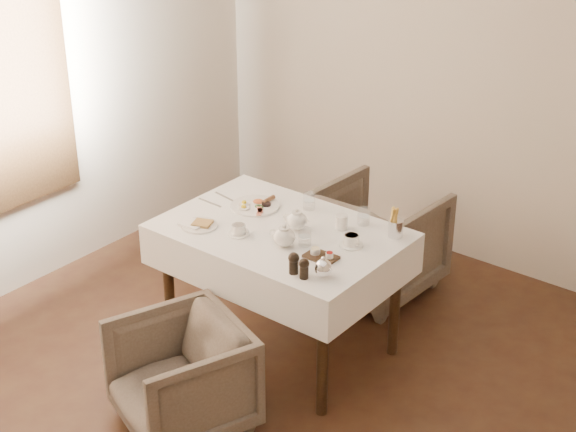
% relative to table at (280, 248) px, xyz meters
% --- Properties ---
extents(table, '(1.28, 0.88, 0.75)m').
position_rel_table_xyz_m(table, '(0.00, 0.00, 0.00)').
color(table, black).
rests_on(table, ground).
extents(armchair_near, '(0.78, 0.79, 0.56)m').
position_rel_table_xyz_m(armchair_near, '(0.04, -0.83, -0.36)').
color(armchair_near, '#4D4238').
rests_on(armchair_near, ground).
extents(armchair_far, '(0.76, 0.78, 0.67)m').
position_rel_table_xyz_m(armchair_far, '(0.05, 0.88, -0.30)').
color(armchair_far, '#4D4238').
rests_on(armchair_far, ground).
extents(breakfast_plate, '(0.28, 0.28, 0.03)m').
position_rel_table_xyz_m(breakfast_plate, '(-0.29, 0.13, 0.13)').
color(breakfast_plate, white).
rests_on(breakfast_plate, table).
extents(side_plate, '(0.20, 0.20, 0.02)m').
position_rel_table_xyz_m(side_plate, '(-0.37, -0.25, 0.13)').
color(side_plate, white).
rests_on(side_plate, table).
extents(teapot_centre, '(0.18, 0.15, 0.12)m').
position_rel_table_xyz_m(teapot_centre, '(0.07, 0.05, 0.18)').
color(teapot_centre, white).
rests_on(teapot_centre, table).
extents(teapot_front, '(0.18, 0.15, 0.13)m').
position_rel_table_xyz_m(teapot_front, '(0.14, -0.14, 0.18)').
color(teapot_front, white).
rests_on(teapot_front, table).
extents(creamer, '(0.08, 0.08, 0.08)m').
position_rel_table_xyz_m(creamer, '(0.25, 0.21, 0.16)').
color(creamer, white).
rests_on(creamer, table).
extents(teacup_near, '(0.12, 0.12, 0.06)m').
position_rel_table_xyz_m(teacup_near, '(-0.14, -0.18, 0.14)').
color(teacup_near, white).
rests_on(teacup_near, table).
extents(teacup_far, '(0.13, 0.13, 0.06)m').
position_rel_table_xyz_m(teacup_far, '(0.41, 0.08, 0.14)').
color(teacup_far, white).
rests_on(teacup_far, table).
extents(glass_left, '(0.08, 0.08, 0.10)m').
position_rel_table_xyz_m(glass_left, '(-0.03, 0.30, 0.16)').
color(glass_left, silver).
rests_on(glass_left, table).
extents(glass_mid, '(0.07, 0.07, 0.09)m').
position_rel_table_xyz_m(glass_mid, '(0.21, -0.06, 0.16)').
color(glass_mid, silver).
rests_on(glass_mid, table).
extents(glass_right, '(0.09, 0.09, 0.09)m').
position_rel_table_xyz_m(glass_right, '(0.32, 0.33, 0.16)').
color(glass_right, silver).
rests_on(glass_right, table).
extents(condiment_board, '(0.17, 0.11, 0.04)m').
position_rel_table_xyz_m(condiment_board, '(0.36, -0.12, 0.13)').
color(condiment_board, black).
rests_on(condiment_board, table).
extents(pepper_mill_left, '(0.07, 0.07, 0.11)m').
position_rel_table_xyz_m(pepper_mill_left, '(0.35, -0.33, 0.17)').
color(pepper_mill_left, black).
rests_on(pepper_mill_left, table).
extents(pepper_mill_right, '(0.06, 0.06, 0.11)m').
position_rel_table_xyz_m(pepper_mill_right, '(0.42, -0.34, 0.17)').
color(pepper_mill_right, black).
rests_on(pepper_mill_right, table).
extents(silver_pot, '(0.13, 0.12, 0.11)m').
position_rel_table_xyz_m(silver_pot, '(0.48, -0.27, 0.17)').
color(silver_pot, white).
rests_on(silver_pot, table).
extents(fries_cup, '(0.08, 0.08, 0.17)m').
position_rel_table_xyz_m(fries_cup, '(0.53, 0.32, 0.19)').
color(fries_cup, silver).
rests_on(fries_cup, table).
extents(cutlery_fork, '(0.18, 0.04, 0.00)m').
position_rel_table_xyz_m(cutlery_fork, '(-0.51, 0.12, 0.12)').
color(cutlery_fork, silver).
rests_on(cutlery_fork, table).
extents(cutlery_knife, '(0.18, 0.02, 0.00)m').
position_rel_table_xyz_m(cutlery_knife, '(-0.52, 0.01, 0.12)').
color(cutlery_knife, silver).
rests_on(cutlery_knife, table).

